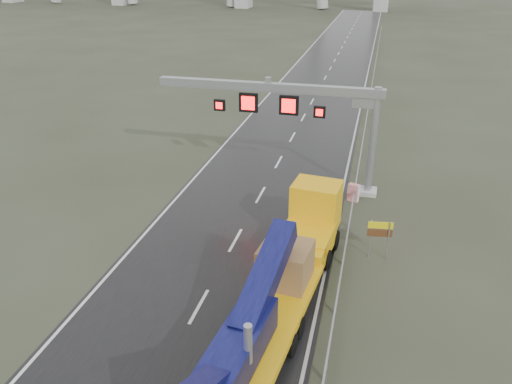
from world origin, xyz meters
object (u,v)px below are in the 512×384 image
(heavy_haul_truck, at_px, (277,285))
(exit_sign_pair, at_px, (380,233))
(sign_gantry, at_px, (300,107))
(striped_barrier, at_px, (353,193))

(heavy_haul_truck, bearing_deg, exit_sign_pair, 61.40)
(heavy_haul_truck, distance_m, exit_sign_pair, 7.31)
(sign_gantry, xyz_separation_m, exit_sign_pair, (5.65, -7.85, -4.08))
(striped_barrier, bearing_deg, sign_gantry, 178.32)
(striped_barrier, bearing_deg, exit_sign_pair, -58.18)
(heavy_haul_truck, xyz_separation_m, striped_barrier, (2.47, 12.51, -1.12))
(heavy_haul_truck, bearing_deg, striped_barrier, 85.21)
(sign_gantry, height_order, striped_barrier, sign_gantry)
(exit_sign_pair, bearing_deg, heavy_haul_truck, -133.31)
(heavy_haul_truck, xyz_separation_m, exit_sign_pair, (4.19, 5.99, -0.18))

